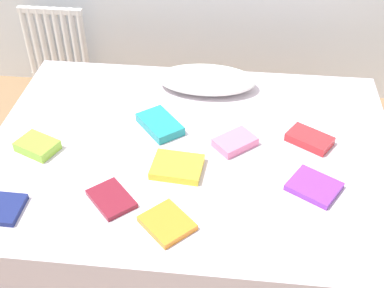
{
  "coord_description": "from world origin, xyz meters",
  "views": [
    {
      "loc": [
        0.2,
        -1.84,
        2.04
      ],
      "look_at": [
        0.0,
        0.05,
        0.48
      ],
      "focal_mm": 46.89,
      "sensor_mm": 36.0,
      "label": 1
    }
  ],
  "objects_px": {
    "radiator": "(56,44)",
    "pillow": "(206,80)",
    "textbook_pink": "(235,142)",
    "textbook_teal": "(160,124)",
    "textbook_lime": "(37,146)",
    "textbook_maroon": "(111,199)",
    "textbook_yellow": "(177,167)",
    "textbook_navy": "(1,208)",
    "textbook_orange": "(167,223)",
    "textbook_purple": "(314,187)",
    "bed": "(191,185)",
    "textbook_red": "(310,139)"
  },
  "relations": [
    {
      "from": "radiator",
      "to": "pillow",
      "type": "relative_size",
      "value": 0.99
    },
    {
      "from": "textbook_navy",
      "to": "textbook_teal",
      "type": "distance_m",
      "value": 0.85
    },
    {
      "from": "textbook_purple",
      "to": "textbook_teal",
      "type": "height_order",
      "value": "textbook_teal"
    },
    {
      "from": "textbook_navy",
      "to": "textbook_pink",
      "type": "bearing_deg",
      "value": 30.13
    },
    {
      "from": "textbook_yellow",
      "to": "textbook_purple",
      "type": "height_order",
      "value": "textbook_yellow"
    },
    {
      "from": "textbook_orange",
      "to": "textbook_maroon",
      "type": "bearing_deg",
      "value": -158.59
    },
    {
      "from": "textbook_purple",
      "to": "textbook_navy",
      "type": "bearing_deg",
      "value": -137.04
    },
    {
      "from": "textbook_lime",
      "to": "textbook_red",
      "type": "xyz_separation_m",
      "value": [
        1.29,
        0.2,
        -0.0
      ]
    },
    {
      "from": "textbook_yellow",
      "to": "textbook_orange",
      "type": "xyz_separation_m",
      "value": [
        0.0,
        -0.34,
        -0.0
      ]
    },
    {
      "from": "textbook_navy",
      "to": "textbook_lime",
      "type": "bearing_deg",
      "value": 88.55
    },
    {
      "from": "textbook_lime",
      "to": "textbook_navy",
      "type": "height_order",
      "value": "textbook_lime"
    },
    {
      "from": "radiator",
      "to": "textbook_maroon",
      "type": "distance_m",
      "value": 1.78
    },
    {
      "from": "textbook_red",
      "to": "textbook_teal",
      "type": "xyz_separation_m",
      "value": [
        -0.74,
        0.04,
        0.0
      ]
    },
    {
      "from": "textbook_yellow",
      "to": "textbook_navy",
      "type": "height_order",
      "value": "textbook_yellow"
    },
    {
      "from": "textbook_orange",
      "to": "textbook_teal",
      "type": "xyz_separation_m",
      "value": [
        -0.13,
        0.64,
        0.01
      ]
    },
    {
      "from": "textbook_pink",
      "to": "textbook_teal",
      "type": "height_order",
      "value": "textbook_teal"
    },
    {
      "from": "radiator",
      "to": "textbook_orange",
      "type": "relative_size",
      "value": 2.8
    },
    {
      "from": "radiator",
      "to": "textbook_teal",
      "type": "xyz_separation_m",
      "value": [
        0.91,
        -1.06,
        0.17
      ]
    },
    {
      "from": "textbook_yellow",
      "to": "textbook_red",
      "type": "xyz_separation_m",
      "value": [
        0.61,
        0.27,
        0.0
      ]
    },
    {
      "from": "bed",
      "to": "textbook_orange",
      "type": "relative_size",
      "value": 10.32
    },
    {
      "from": "textbook_purple",
      "to": "textbook_orange",
      "type": "bearing_deg",
      "value": -124.17
    },
    {
      "from": "textbook_teal",
      "to": "textbook_lime",
      "type": "bearing_deg",
      "value": -106.46
    },
    {
      "from": "bed",
      "to": "textbook_lime",
      "type": "relative_size",
      "value": 10.85
    },
    {
      "from": "bed",
      "to": "textbook_purple",
      "type": "distance_m",
      "value": 0.66
    },
    {
      "from": "radiator",
      "to": "textbook_orange",
      "type": "height_order",
      "value": "radiator"
    },
    {
      "from": "textbook_purple",
      "to": "textbook_orange",
      "type": "distance_m",
      "value": 0.67
    },
    {
      "from": "radiator",
      "to": "textbook_red",
      "type": "relative_size",
      "value": 2.59
    },
    {
      "from": "textbook_yellow",
      "to": "textbook_navy",
      "type": "relative_size",
      "value": 1.29
    },
    {
      "from": "radiator",
      "to": "textbook_navy",
      "type": "relative_size",
      "value": 3.11
    },
    {
      "from": "textbook_orange",
      "to": "textbook_pink",
      "type": "bearing_deg",
      "value": 110.02
    },
    {
      "from": "textbook_teal",
      "to": "textbook_yellow",
      "type": "bearing_deg",
      "value": -16.5
    },
    {
      "from": "textbook_pink",
      "to": "textbook_maroon",
      "type": "height_order",
      "value": "textbook_pink"
    },
    {
      "from": "textbook_pink",
      "to": "textbook_purple",
      "type": "bearing_deg",
      "value": -77.77
    },
    {
      "from": "textbook_pink",
      "to": "textbook_teal",
      "type": "relative_size",
      "value": 0.79
    },
    {
      "from": "textbook_red",
      "to": "textbook_teal",
      "type": "bearing_deg",
      "value": -150.89
    },
    {
      "from": "textbook_red",
      "to": "textbook_orange",
      "type": "height_order",
      "value": "textbook_red"
    },
    {
      "from": "radiator",
      "to": "textbook_lime",
      "type": "relative_size",
      "value": 2.94
    },
    {
      "from": "bed",
      "to": "radiator",
      "type": "bearing_deg",
      "value": 132.15
    },
    {
      "from": "textbook_orange",
      "to": "textbook_teal",
      "type": "bearing_deg",
      "value": 146.56
    },
    {
      "from": "textbook_lime",
      "to": "textbook_navy",
      "type": "bearing_deg",
      "value": -68.55
    },
    {
      "from": "radiator",
      "to": "textbook_orange",
      "type": "xyz_separation_m",
      "value": [
        1.04,
        -1.7,
        0.16
      ]
    },
    {
      "from": "textbook_yellow",
      "to": "textbook_teal",
      "type": "distance_m",
      "value": 0.33
    },
    {
      "from": "radiator",
      "to": "textbook_navy",
      "type": "xyz_separation_m",
      "value": [
        0.34,
        -1.7,
        0.16
      ]
    },
    {
      "from": "textbook_red",
      "to": "textbook_teal",
      "type": "relative_size",
      "value": 0.87
    },
    {
      "from": "textbook_pink",
      "to": "bed",
      "type": "bearing_deg",
      "value": 148.26
    },
    {
      "from": "textbook_purple",
      "to": "textbook_navy",
      "type": "xyz_separation_m",
      "value": [
        -1.31,
        -0.27,
        -0.0
      ]
    },
    {
      "from": "radiator",
      "to": "textbook_red",
      "type": "height_order",
      "value": "radiator"
    },
    {
      "from": "pillow",
      "to": "textbook_teal",
      "type": "xyz_separation_m",
      "value": [
        -0.2,
        -0.39,
        -0.03
      ]
    },
    {
      "from": "radiator",
      "to": "textbook_maroon",
      "type": "height_order",
      "value": "radiator"
    },
    {
      "from": "textbook_lime",
      "to": "textbook_red",
      "type": "relative_size",
      "value": 0.88
    }
  ]
}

